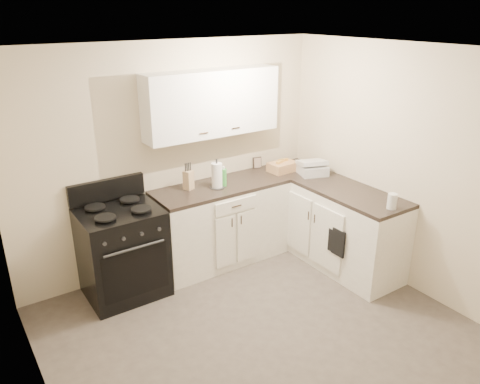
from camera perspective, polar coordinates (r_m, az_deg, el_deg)
floor at (r=4.43m, az=3.65°, el=-17.68°), size 3.60×3.60×0.00m
ceiling at (r=3.44m, az=4.68°, el=16.55°), size 3.60×3.60×0.00m
wall_back at (r=5.20m, az=-8.17°, el=4.06°), size 3.60×0.00×3.60m
wall_right at (r=5.01m, az=20.62°, el=2.16°), size 0.00×3.60×3.60m
wall_left at (r=3.12m, az=-23.52°, el=-10.23°), size 0.00×3.60×3.60m
base_cabinets_back at (r=5.44m, az=-2.30°, el=-4.00°), size 1.55×0.60×0.90m
base_cabinets_right at (r=5.59m, az=10.73°, el=-3.66°), size 0.60×1.90×0.90m
countertop_back at (r=5.25m, az=-2.37°, el=0.63°), size 1.55×0.60×0.04m
countertop_right at (r=5.40m, az=11.07°, el=0.85°), size 0.60×1.90×0.04m
upper_cabinets at (r=5.12m, az=-3.43°, el=10.79°), size 1.55×0.30×0.70m
stove at (r=4.96m, az=-14.11°, el=-7.24°), size 0.79×0.67×0.95m
knife_block at (r=5.12m, az=-6.30°, el=1.46°), size 0.12×0.12×0.21m
paper_towel at (r=5.13m, az=-2.83°, el=2.02°), size 0.14×0.14×0.28m
soap_bottle at (r=5.18m, az=-2.00°, el=1.77°), size 0.08×0.08×0.20m
picture_frame at (r=5.79m, az=2.12°, el=3.60°), size 0.12×0.05×0.14m
wicker_basket at (r=5.70m, az=5.22°, el=3.09°), size 0.34×0.24×0.11m
countertop_grill at (r=5.64m, az=8.82°, el=2.72°), size 0.39×0.38×0.11m
glass_jar at (r=4.84m, az=18.06°, el=-1.08°), size 0.11×0.11×0.16m
oven_mitt_near at (r=5.06m, az=11.89°, el=-6.07°), size 0.02×0.17×0.30m
oven_mitt_far at (r=5.11m, az=11.34°, el=-5.93°), size 0.02×0.15×0.26m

